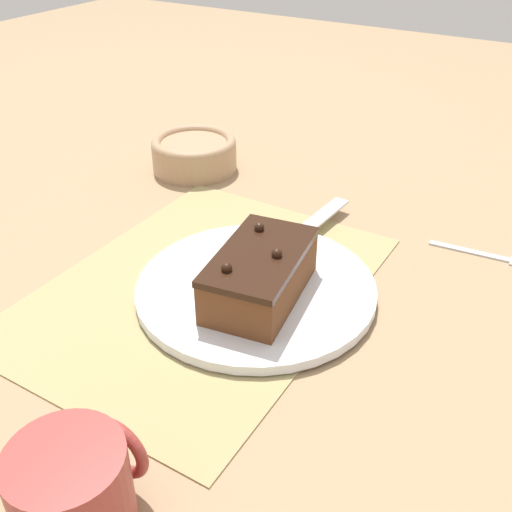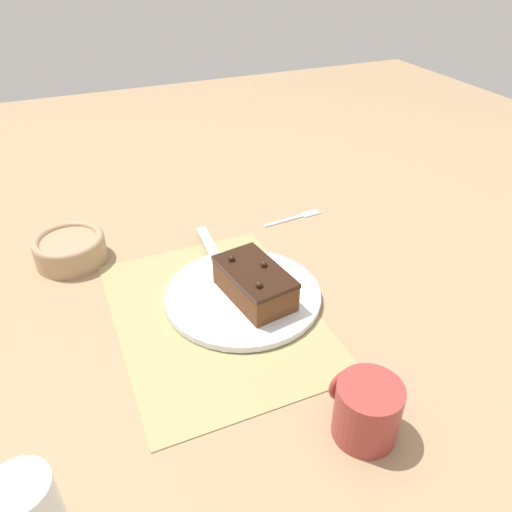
{
  "view_description": "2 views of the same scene",
  "coord_description": "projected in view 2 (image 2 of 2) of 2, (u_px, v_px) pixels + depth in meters",
  "views": [
    {
      "loc": [
        -0.48,
        -0.36,
        0.43
      ],
      "look_at": [
        0.02,
        -0.06,
        0.06
      ],
      "focal_mm": 42.0,
      "sensor_mm": 36.0,
      "label": 1
    },
    {
      "loc": [
        -0.65,
        0.2,
        0.59
      ],
      "look_at": [
        0.05,
        -0.1,
        0.07
      ],
      "focal_mm": 35.0,
      "sensor_mm": 36.0,
      "label": 2
    }
  ],
  "objects": [
    {
      "name": "cake_plate",
      "position": [
        243.0,
        295.0,
        0.92
      ],
      "size": [
        0.29,
        0.29,
        0.01
      ],
      "color": "white",
      "rests_on": "placemat_woven"
    },
    {
      "name": "coffee_mug",
      "position": [
        366.0,
        410.0,
        0.66
      ],
      "size": [
        0.1,
        0.09,
        0.09
      ],
      "color": "#993833",
      "rests_on": "ground_plane"
    },
    {
      "name": "chocolate_cake",
      "position": [
        255.0,
        283.0,
        0.89
      ],
      "size": [
        0.17,
        0.11,
        0.07
      ],
      "rotation": [
        0.0,
        0.0,
        0.16
      ],
      "color": "brown",
      "rests_on": "cake_plate"
    },
    {
      "name": "placemat_woven",
      "position": [
        215.0,
        314.0,
        0.89
      ],
      "size": [
        0.46,
        0.34,
        0.0
      ],
      "primitive_type": "cube",
      "color": "tan",
      "rests_on": "ground_plane"
    },
    {
      "name": "serving_knife",
      "position": [
        219.0,
        263.0,
        0.99
      ],
      "size": [
        0.23,
        0.04,
        0.01
      ],
      "rotation": [
        0.0,
        0.0,
        4.65
      ],
      "color": "#472D19",
      "rests_on": "cake_plate"
    },
    {
      "name": "dessert_fork",
      "position": [
        297.0,
        217.0,
        1.18
      ],
      "size": [
        0.03,
        0.15,
        0.01
      ],
      "rotation": [
        0.0,
        0.0,
        3.23
      ],
      "color": "#B7BABF",
      "rests_on": "ground_plane"
    },
    {
      "name": "ground_plane",
      "position": [
        215.0,
        315.0,
        0.89
      ],
      "size": [
        3.0,
        3.0,
        0.0
      ],
      "primitive_type": "plane",
      "color": "#9E7F5B"
    },
    {
      "name": "small_bowl",
      "position": [
        70.0,
        248.0,
        1.02
      ],
      "size": [
        0.14,
        0.14,
        0.06
      ],
      "color": "tan",
      "rests_on": "ground_plane"
    }
  ]
}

